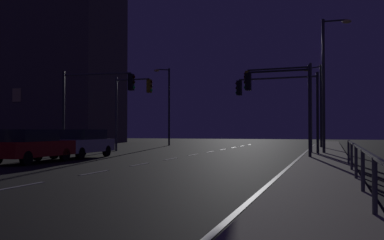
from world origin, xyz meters
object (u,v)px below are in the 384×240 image
at_px(car_oncoming, 82,143).
at_px(street_lamp_median, 318,97).
at_px(traffic_light_mid_left, 279,93).
at_px(traffic_light_far_right, 278,96).
at_px(traffic_light_overhead_east, 281,90).
at_px(building_distant, 19,69).
at_px(traffic_light_near_left, 95,95).
at_px(street_lamp_far_end, 167,100).
at_px(traffic_light_far_center, 131,99).
at_px(street_lamp_corner, 327,74).
at_px(car, 31,145).

xyz_separation_m(car_oncoming, street_lamp_median, (12.29, 16.25, 3.41)).
height_order(traffic_light_mid_left, traffic_light_far_right, traffic_light_far_right).
xyz_separation_m(traffic_light_overhead_east, building_distant, (-33.65, 16.82, 4.92)).
xyz_separation_m(traffic_light_near_left, building_distant, (-23.55, 22.96, 5.45)).
height_order(traffic_light_far_right, street_lamp_far_end, street_lamp_far_end).
height_order(traffic_light_far_center, street_lamp_far_end, street_lamp_far_end).
bearing_deg(building_distant, traffic_light_far_right, -28.40).
xyz_separation_m(traffic_light_far_right, street_lamp_corner, (2.93, 0.77, 1.37)).
distance_m(car_oncoming, building_distant, 34.63).
xyz_separation_m(traffic_light_far_center, street_lamp_median, (12.81, 8.73, 0.45)).
bearing_deg(building_distant, traffic_light_overhead_east, -26.57).
relative_size(traffic_light_far_center, street_lamp_corner, 0.66).
bearing_deg(street_lamp_far_end, traffic_light_overhead_east, -44.34).
height_order(car_oncoming, traffic_light_mid_left, traffic_light_mid_left).
relative_size(traffic_light_overhead_east, street_lamp_far_end, 0.74).
relative_size(car_oncoming, building_distant, 0.18).
distance_m(traffic_light_near_left, street_lamp_far_end, 18.51).
bearing_deg(traffic_light_far_center, traffic_light_near_left, -84.15).
bearing_deg(street_lamp_median, traffic_light_far_right, -101.59).
xyz_separation_m(street_lamp_corner, street_lamp_far_end, (-15.36, 12.77, -0.47)).
distance_m(car_oncoming, traffic_light_far_right, 12.13).
xyz_separation_m(traffic_light_near_left, street_lamp_corner, (12.98, 5.56, 1.41)).
relative_size(car_oncoming, street_lamp_far_end, 0.58).
height_order(car, building_distant, building_distant).
bearing_deg(car_oncoming, traffic_light_far_right, 30.38).
distance_m(traffic_light_mid_left, street_lamp_far_end, 21.49).
xyz_separation_m(street_lamp_corner, street_lamp_median, (-0.82, 9.51, -0.79)).
relative_size(traffic_light_mid_left, street_lamp_corner, 0.58).
distance_m(car_oncoming, traffic_light_overhead_east, 13.00).
distance_m(street_lamp_far_end, street_lamp_median, 14.90).
bearing_deg(traffic_light_mid_left, car_oncoming, -167.62).
xyz_separation_m(street_lamp_far_end, street_lamp_median, (14.54, -3.25, -0.31)).
height_order(traffic_light_mid_left, street_lamp_corner, street_lamp_corner).
height_order(street_lamp_far_end, building_distant, building_distant).
height_order(car_oncoming, building_distant, building_distant).
bearing_deg(traffic_light_mid_left, street_lamp_corner, 60.63).
distance_m(traffic_light_overhead_east, street_lamp_corner, 3.07).
distance_m(traffic_light_near_left, street_lamp_median, 19.38).
bearing_deg(building_distant, car_oncoming, -45.86).
distance_m(traffic_light_overhead_east, street_lamp_median, 9.17).
relative_size(street_lamp_median, building_distant, 0.27).
relative_size(car, traffic_light_overhead_east, 0.79).
bearing_deg(street_lamp_far_end, building_distant, 167.66).
xyz_separation_m(traffic_light_mid_left, street_lamp_corner, (2.48, 4.40, 1.47)).
bearing_deg(car, traffic_light_overhead_east, 48.66).
relative_size(car, street_lamp_median, 0.66).
xyz_separation_m(car, traffic_light_near_left, (0.18, 5.54, 2.79)).
xyz_separation_m(traffic_light_near_left, street_lamp_far_end, (-2.38, 18.33, 0.94)).
relative_size(traffic_light_near_left, street_lamp_corner, 0.61).
height_order(car_oncoming, street_lamp_far_end, street_lamp_far_end).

